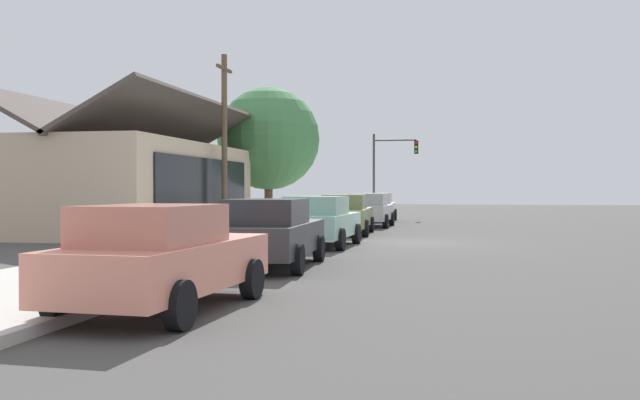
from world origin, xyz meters
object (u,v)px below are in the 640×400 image
(car_coral, at_px, (163,257))
(car_ivory, at_px, (378,207))
(car_olive, at_px, (346,214))
(fire_hydrant_red, at_px, (340,215))
(car_silver, at_px, (369,210))
(traffic_light_main, at_px, (391,162))
(car_seafoam, at_px, (319,221))
(shade_tree, at_px, (268,139))
(car_charcoal, at_px, (270,232))
(utility_pole_wooden, at_px, (224,139))

(car_coral, height_order, car_ivory, same)
(car_coral, xyz_separation_m, car_ivory, (30.04, 0.15, 0.00))
(car_olive, xyz_separation_m, fire_hydrant_red, (6.74, 1.35, -0.32))
(car_olive, relative_size, car_silver, 1.14)
(car_silver, relative_size, traffic_light_main, 0.84)
(car_coral, height_order, car_seafoam, same)
(car_seafoam, bearing_deg, car_silver, 1.33)
(car_ivory, bearing_deg, shade_tree, 115.71)
(car_ivory, bearing_deg, car_silver, 179.85)
(car_charcoal, bearing_deg, car_ivory, -1.73)
(car_seafoam, xyz_separation_m, car_silver, (12.00, -0.10, -0.00))
(car_olive, bearing_deg, shade_tree, 29.45)
(utility_pole_wooden, bearing_deg, traffic_light_main, -20.66)
(shade_tree, relative_size, traffic_light_main, 1.39)
(traffic_light_main, bearing_deg, utility_pole_wooden, 159.34)
(fire_hydrant_red, bearing_deg, car_ivory, -14.78)
(car_coral, relative_size, fire_hydrant_red, 6.41)
(shade_tree, height_order, fire_hydrant_red, shade_tree)
(traffic_light_main, bearing_deg, shade_tree, 140.38)
(car_ivory, relative_size, traffic_light_main, 0.95)
(car_silver, relative_size, car_ivory, 0.88)
(car_coral, bearing_deg, car_ivory, 3.37)
(car_coral, xyz_separation_m, car_charcoal, (6.04, -0.03, 0.00))
(car_olive, distance_m, utility_pole_wooden, 6.24)
(car_ivory, height_order, shade_tree, shade_tree)
(utility_pole_wooden, xyz_separation_m, fire_hydrant_red, (5.92, -4.00, -3.43))
(car_silver, bearing_deg, car_charcoal, -179.40)
(car_coral, xyz_separation_m, traffic_light_main, (34.16, -0.19, 2.68))
(car_olive, xyz_separation_m, utility_pole_wooden, (0.82, 5.35, 3.11))
(car_charcoal, height_order, traffic_light_main, traffic_light_main)
(car_silver, xyz_separation_m, traffic_light_main, (10.04, -0.10, 2.68))
(car_olive, xyz_separation_m, car_silver, (5.80, -0.21, -0.00))
(car_charcoal, xyz_separation_m, utility_pole_wooden, (13.11, 5.49, 3.11))
(car_ivory, bearing_deg, car_seafoam, 177.94)
(car_seafoam, bearing_deg, car_ivory, 2.27)
(car_olive, height_order, utility_pole_wooden, utility_pole_wooden)
(car_silver, height_order, traffic_light_main, traffic_light_main)
(car_olive, bearing_deg, utility_pole_wooden, 78.34)
(car_olive, xyz_separation_m, car_ivory, (11.71, 0.04, -0.00))
(car_coral, distance_m, car_ivory, 30.04)
(car_charcoal, distance_m, utility_pole_wooden, 14.55)
(car_coral, height_order, fire_hydrant_red, car_coral)
(car_silver, height_order, car_ivory, same)
(traffic_light_main, xyz_separation_m, utility_pole_wooden, (-15.01, 5.66, 0.44))
(car_coral, bearing_deg, car_silver, 2.86)
(car_silver, xyz_separation_m, shade_tree, (2.95, 5.76, 3.66))
(car_seafoam, xyz_separation_m, car_olive, (6.21, 0.11, 0.00))
(car_olive, relative_size, traffic_light_main, 0.96)
(car_ivory, bearing_deg, traffic_light_main, -7.35)
(traffic_light_main, distance_m, utility_pole_wooden, 16.05)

